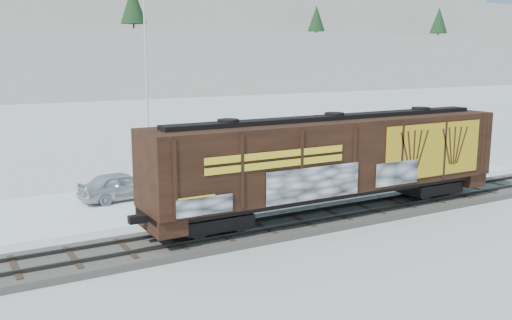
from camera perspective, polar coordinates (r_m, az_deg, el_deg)
ground at (r=26.18m, az=4.22°, el=-6.50°), size 500.00×500.00×0.00m
rail_track at (r=26.14m, az=4.23°, el=-6.19°), size 50.00×3.40×0.43m
parking_strip at (r=32.43m, az=-3.23°, el=-3.13°), size 40.00×8.00×0.03m
hopper_railcar at (r=26.59m, az=7.74°, el=0.21°), size 18.13×3.06×4.50m
flagpole at (r=37.02m, az=-10.69°, el=6.35°), size 2.30×0.90×13.38m
car_silver at (r=31.15m, az=-13.33°, el=-2.50°), size 4.64×2.28×1.52m
car_white at (r=34.89m, az=1.85°, el=-0.70°), size 5.43×3.59×1.69m
car_dark at (r=34.50m, az=1.81°, el=-1.16°), size 4.76×2.89×1.29m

